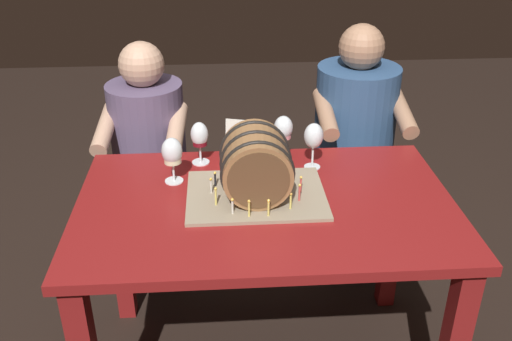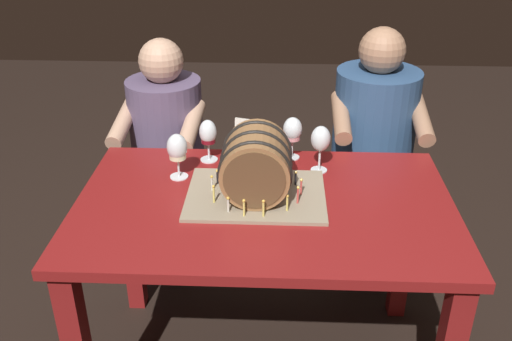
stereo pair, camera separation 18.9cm
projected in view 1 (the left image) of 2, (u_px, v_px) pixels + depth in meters
dining_table at (265, 232)px, 1.97m from camera, size 1.27×0.80×0.75m
barrel_cake at (256, 168)px, 1.89m from camera, size 0.47×0.35×0.25m
wine_glass_red at (200, 137)px, 2.11m from camera, size 0.07×0.07×0.17m
wine_glass_white at (172, 153)px, 1.98m from camera, size 0.07×0.07×0.17m
wine_glass_rose at (283, 129)px, 2.16m from camera, size 0.07×0.07×0.17m
wine_glass_empty at (314, 137)px, 2.07m from camera, size 0.07×0.07×0.18m
menu_card at (240, 140)px, 2.15m from camera, size 0.11×0.05×0.16m
person_seated_left at (152, 172)px, 2.61m from camera, size 0.39×0.48×1.12m
person_seated_right at (352, 157)px, 2.65m from camera, size 0.40×0.47×1.18m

